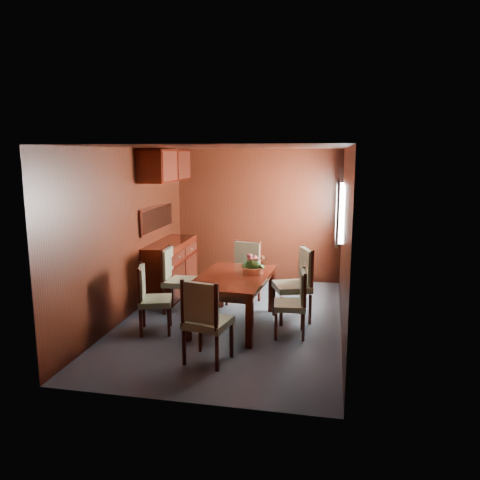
% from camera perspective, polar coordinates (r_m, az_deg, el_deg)
% --- Properties ---
extents(ground, '(4.50, 4.50, 0.00)m').
position_cam_1_polar(ground, '(6.70, -0.96, -9.75)').
color(ground, '#353E49').
rests_on(ground, ground).
extents(room_shell, '(3.06, 4.52, 2.41)m').
position_cam_1_polar(room_shell, '(6.66, -1.27, 4.59)').
color(room_shell, black).
rests_on(room_shell, ground).
extents(sideboard, '(0.48, 1.40, 0.90)m').
position_cam_1_polar(sideboard, '(7.82, -8.40, -3.42)').
color(sideboard, black).
rests_on(sideboard, ground).
extents(dining_table, '(1.02, 1.53, 0.69)m').
position_cam_1_polar(dining_table, '(6.34, -0.87, -5.26)').
color(dining_table, black).
rests_on(dining_table, ground).
extents(chair_left_near, '(0.52, 0.53, 0.90)m').
position_cam_1_polar(chair_left_near, '(6.24, -10.94, -6.62)').
color(chair_left_near, black).
rests_on(chair_left_near, ground).
extents(chair_left_far, '(0.46, 0.48, 0.96)m').
position_cam_1_polar(chair_left_far, '(7.00, -7.97, -4.36)').
color(chair_left_far, black).
rests_on(chair_left_far, ground).
extents(chair_right_near, '(0.44, 0.45, 0.87)m').
position_cam_1_polar(chair_right_near, '(6.05, 6.73, -7.21)').
color(chair_right_near, black).
rests_on(chair_right_near, ground).
extents(chair_right_far, '(0.61, 0.63, 1.04)m').
position_cam_1_polar(chair_right_far, '(6.61, 7.03, -4.86)').
color(chair_right_far, black).
rests_on(chair_right_far, ground).
extents(chair_head, '(0.55, 0.53, 0.98)m').
position_cam_1_polar(chair_head, '(5.23, -4.33, -9.34)').
color(chair_head, black).
rests_on(chair_head, ground).
extents(chair_foot, '(0.53, 0.52, 0.96)m').
position_cam_1_polar(chair_foot, '(7.34, 0.59, -3.56)').
color(chair_foot, black).
rests_on(chair_foot, ground).
extents(flower_centerpiece, '(0.30, 0.30, 0.30)m').
position_cam_1_polar(flower_centerpiece, '(6.42, 1.59, -2.83)').
color(flower_centerpiece, '#CD693E').
rests_on(flower_centerpiece, dining_table).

